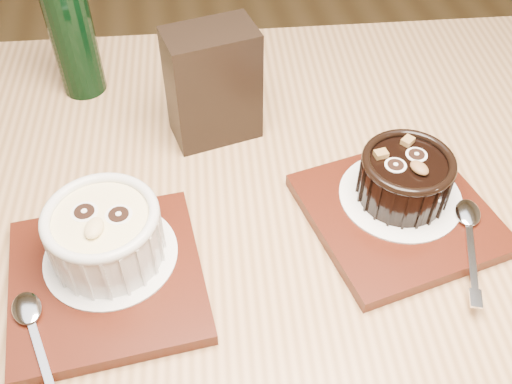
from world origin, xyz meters
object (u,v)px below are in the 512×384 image
(condiment_stand, at_px, (213,85))
(table, at_px, (251,290))
(green_bottle, at_px, (72,35))
(ramekin_dark, at_px, (405,176))
(tray_left, at_px, (107,280))
(ramekin_white, at_px, (104,232))
(tray_right, at_px, (398,214))

(condiment_stand, bearing_deg, table, -86.23)
(green_bottle, bearing_deg, ramekin_dark, -39.43)
(ramekin_dark, bearing_deg, table, 164.10)
(table, distance_m, tray_left, 0.18)
(ramekin_dark, bearing_deg, ramekin_white, 162.12)
(tray_left, height_order, ramekin_white, ramekin_white)
(green_bottle, bearing_deg, table, -60.09)
(table, distance_m, green_bottle, 0.38)
(ramekin_white, distance_m, green_bottle, 0.30)
(table, height_order, ramekin_dark, ramekin_dark)
(ramekin_dark, bearing_deg, condiment_stand, 116.14)
(tray_left, xyz_separation_m, green_bottle, (-0.02, 0.32, 0.07))
(tray_right, bearing_deg, ramekin_white, -178.73)
(ramekin_dark, bearing_deg, tray_left, 166.21)
(tray_left, xyz_separation_m, ramekin_dark, (0.31, 0.05, 0.04))
(ramekin_dark, relative_size, condiment_stand, 0.68)
(table, bearing_deg, ramekin_white, -177.95)
(table, bearing_deg, tray_left, -169.08)
(table, distance_m, ramekin_white, 0.20)
(ramekin_white, xyz_separation_m, ramekin_dark, (0.31, 0.02, -0.00))
(tray_right, relative_size, green_bottle, 0.87)
(tray_right, relative_size, condiment_stand, 1.29)
(ramekin_white, relative_size, condiment_stand, 0.78)
(ramekin_dark, bearing_deg, tray_right, -134.55)
(condiment_stand, distance_m, green_bottle, 0.20)
(ramekin_dark, distance_m, green_bottle, 0.44)
(ramekin_white, bearing_deg, table, 18.76)
(ramekin_white, distance_m, condiment_stand, 0.22)
(tray_right, height_order, condiment_stand, condiment_stand)
(green_bottle, bearing_deg, tray_left, -85.57)
(tray_left, bearing_deg, ramekin_white, 76.85)
(table, bearing_deg, condiment_stand, 93.77)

